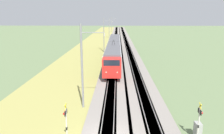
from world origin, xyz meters
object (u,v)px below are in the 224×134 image
(equipment_cabinet, at_px, (198,130))
(crossing_signal_far, at_px, (199,118))
(catenary_mast_distant, at_px, (112,24))
(catenary_mast_mid, at_px, (104,35))
(catenary_mast_far, at_px, (109,28))
(passenger_train, at_px, (114,48))
(catenary_mast_near, at_px, (82,66))
(crossing_signal_near, at_px, (66,120))

(equipment_cabinet, bearing_deg, crossing_signal_far, 161.07)
(catenary_mast_distant, xyz_separation_m, equipment_cabinet, (-117.96, -10.44, -4.07))
(catenary_mast_mid, distance_m, catenary_mast_far, 37.42)
(passenger_train, xyz_separation_m, catenary_mast_far, (46.16, 2.86, 2.29))
(crossing_signal_far, height_order, catenary_mast_near, catenary_mast_near)
(passenger_train, relative_size, crossing_signal_far, 12.11)
(catenary_mast_far, bearing_deg, crossing_signal_far, -172.80)
(catenary_mast_near, height_order, equipment_cabinet, catenary_mast_near)
(catenary_mast_near, bearing_deg, crossing_signal_near, 177.82)
(catenary_mast_far, bearing_deg, catenary_mast_near, 180.00)
(catenary_mast_far, bearing_deg, catenary_mast_mid, 180.00)
(passenger_train, xyz_separation_m, equipment_cabinet, (-34.38, -7.57, -1.74))
(catenary_mast_near, distance_m, catenary_mast_far, 74.85)
(passenger_train, relative_size, equipment_cabinet, 30.00)
(catenary_mast_near, height_order, catenary_mast_mid, catenary_mast_mid)
(crossing_signal_far, relative_size, catenary_mast_far, 0.37)
(crossing_signal_near, relative_size, catenary_mast_near, 0.38)
(catenary_mast_near, xyz_separation_m, catenary_mast_mid, (37.42, 0.00, 0.11))
(crossing_signal_near, xyz_separation_m, catenary_mast_mid, (44.40, -0.26, 2.74))
(passenger_train, bearing_deg, catenary_mast_near, -5.70)
(catenary_mast_mid, xyz_separation_m, catenary_mast_distant, (74.85, -0.00, -0.11))
(crossing_signal_far, distance_m, catenary_mast_far, 81.79)
(crossing_signal_near, xyz_separation_m, catenary_mast_near, (6.98, -0.27, 2.63))
(crossing_signal_near, bearing_deg, equipment_cabinet, -173.17)
(catenary_mast_near, bearing_deg, catenary_mast_mid, 0.00)
(catenary_mast_near, relative_size, equipment_cabinet, 6.84)
(catenary_mast_distant, bearing_deg, crossing_signal_near, 179.87)
(passenger_train, height_order, crossing_signal_near, passenger_train)
(catenary_mast_far, bearing_deg, passenger_train, -176.45)
(catenary_mast_near, xyz_separation_m, catenary_mast_far, (74.85, -0.00, -0.04))
(crossing_signal_near, height_order, crossing_signal_far, crossing_signal_near)
(crossing_signal_far, distance_m, catenary_mast_distant, 119.00)
(catenary_mast_mid, height_order, equipment_cabinet, catenary_mast_mid)
(passenger_train, xyz_separation_m, crossing_signal_far, (-34.94, -7.38, -0.39))
(crossing_signal_near, distance_m, catenary_mast_distant, 119.27)
(passenger_train, height_order, crossing_signal_far, passenger_train)
(crossing_signal_far, bearing_deg, catenary_mast_mid, 103.20)
(crossing_signal_near, height_order, catenary_mast_distant, catenary_mast_distant)
(crossing_signal_far, xyz_separation_m, catenary_mast_far, (81.10, 10.24, 2.68))
(crossing_signal_far, height_order, catenary_mast_mid, catenary_mast_mid)
(passenger_train, relative_size, catenary_mast_far, 4.42)
(crossing_signal_near, xyz_separation_m, crossing_signal_far, (0.72, -10.51, -0.08))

